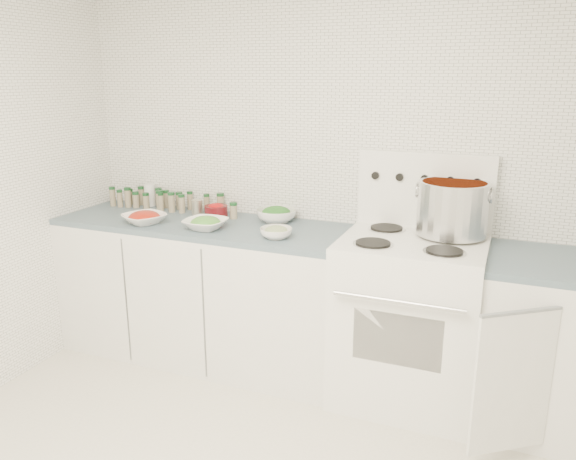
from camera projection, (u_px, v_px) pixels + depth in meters
The scene contains 13 objects.
room_walls at pixel (225, 142), 1.94m from camera, with size 3.54×3.04×2.52m.
counter_left at pixel (205, 290), 3.60m from camera, with size 1.85×0.62×0.90m.
stove at pixel (409, 315), 3.11m from camera, with size 0.76×0.70×1.36m.
counter_right at pixel (572, 349), 2.82m from camera, with size 0.89×0.86×0.90m.
stock_pot at pixel (453, 206), 3.01m from camera, with size 0.40×0.37×0.29m.
bowl_tomato at pixel (144, 218), 3.43m from camera, with size 0.33×0.33×0.08m.
bowl_snowpea at pixel (206, 223), 3.31m from camera, with size 0.26×0.26×0.08m.
bowl_broccoli at pixel (276, 214), 3.48m from camera, with size 0.26×0.26×0.10m.
bowl_zucchini at pixel (276, 232), 3.13m from camera, with size 0.24×0.24×0.07m.
bowl_pepper at pixel (216, 210), 3.59m from camera, with size 0.15×0.15×0.09m.
salt_canister at pixel (150, 195), 3.89m from camera, with size 0.08×0.08×0.15m, color white.
tin_can at pixel (197, 207), 3.66m from camera, with size 0.07×0.07×0.10m, color #B7B09B.
spice_cluster at pixel (164, 200), 3.79m from camera, with size 0.99×0.16×0.14m.
Camera 1 is at (0.94, -1.73, 1.78)m, focal length 35.00 mm.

